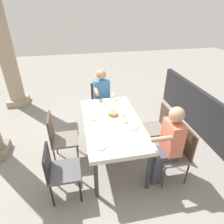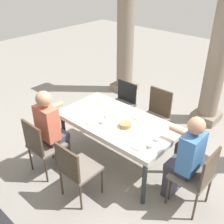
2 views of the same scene
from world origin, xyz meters
The scene contains 26 objects.
ground_plane centered at (0.00, 0.00, 0.00)m, with size 16.00×16.00×0.00m, color gray.
dining_table centered at (0.00, 0.00, 0.70)m, with size 1.73×0.93×0.77m.
chair_west_north centered at (-0.64, 0.88, 0.50)m, with size 0.44×0.44×0.85m.
chair_west_south centered at (-0.64, -0.89, 0.52)m, with size 0.44×0.44×0.90m.
chair_mid_north centered at (0.08, 0.89, 0.53)m, with size 0.44×0.44×0.94m.
chair_mid_south centered at (0.08, -0.88, 0.51)m, with size 0.44×0.44×0.87m.
chair_head_east centered at (1.28, 0.00, 0.53)m, with size 0.44×0.44×0.90m.
diner_woman_green centered at (-0.64, -0.69, 0.70)m, with size 0.35×0.50×1.29m.
diner_man_white centered at (1.09, 0.00, 0.69)m, with size 0.49×0.35×1.28m.
stone_column_far centered at (2.58, 2.13, 1.48)m, with size 0.51×0.51×3.02m.
patio_railing centered at (0.00, -1.99, 0.45)m, with size 4.13×0.10×0.90m, color black.
plate_0 centered at (-0.59, 0.30, 0.78)m, with size 0.20×0.20×0.02m.
fork_0 centered at (-0.74, 0.30, 0.77)m, with size 0.02×0.17×0.01m, color silver.
spoon_0 centered at (-0.44, 0.30, 0.77)m, with size 0.02×0.17×0.01m, color silver.
plate_1 centered at (-0.22, -0.27, 0.78)m, with size 0.21×0.21×0.02m.
wine_glass_1 centered at (-0.06, -0.17, 0.88)m, with size 0.07×0.07×0.16m.
fork_1 centered at (-0.37, -0.27, 0.77)m, with size 0.02×0.17×0.01m, color silver.
spoon_1 centered at (-0.07, -0.27, 0.77)m, with size 0.02×0.17×0.01m, color silver.
plate_2 centered at (0.19, 0.30, 0.78)m, with size 0.25×0.25×0.02m.
fork_2 centered at (0.04, 0.30, 0.77)m, with size 0.02×0.17×0.01m, color silver.
spoon_2 centered at (0.34, 0.30, 0.77)m, with size 0.02×0.17×0.01m, color silver.
plate_3 centered at (0.60, -0.28, 0.78)m, with size 0.20×0.20×0.02m.
wine_glass_3 centered at (0.76, -0.18, 0.89)m, with size 0.08×0.08×0.17m.
fork_3 centered at (0.45, -0.28, 0.77)m, with size 0.02×0.17×0.01m, color silver.
spoon_3 centered at (0.75, -0.28, 0.77)m, with size 0.02×0.17×0.01m, color silver.
bread_basket centered at (0.19, -0.05, 0.80)m, with size 0.17×0.17×0.06m, color #9E7547.
Camera 1 is at (-2.64, 0.53, 2.51)m, focal length 31.04 mm.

